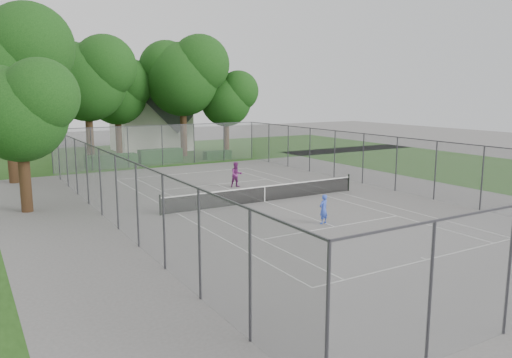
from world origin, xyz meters
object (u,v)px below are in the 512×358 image
girl_player (324,209)px  woman_player (236,175)px  tennis_net (265,193)px  house (151,115)px

girl_player → woman_player: size_ratio=0.86×
tennis_net → house: bearing=83.9°
tennis_net → house: 29.17m
tennis_net → house: (3.08, 28.82, 3.31)m
tennis_net → girl_player: girl_player is taller
tennis_net → woman_player: woman_player is taller
girl_player → woman_player: woman_player is taller
house → girl_player: house is taller
tennis_net → girl_player: bearing=-91.2°
house → woman_player: (-2.33, -23.94, -2.97)m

